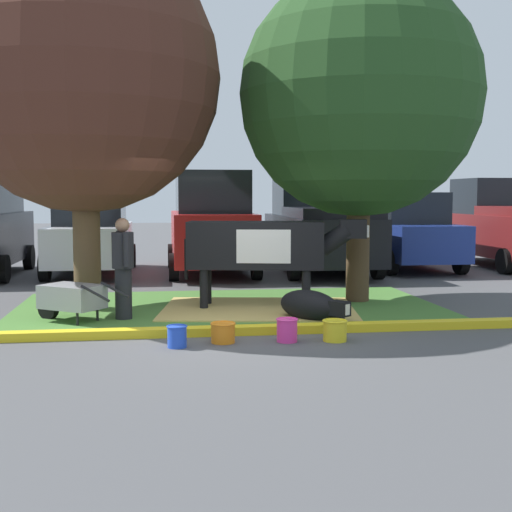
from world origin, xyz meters
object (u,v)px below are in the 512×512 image
object	(u,v)px
bucket_blue	(177,336)
sedan_blue	(406,232)
bucket_orange	(223,332)
bucket_pink	(287,330)
wheelbarrow	(71,297)
calf_lying	(311,306)
bucket_yellow	(335,330)
pickup_truck_black	(318,228)
shade_tree_left	(83,76)
hatchback_white	(91,234)
cow_holstein	(262,246)
person_handler	(123,266)
suv_dark_grey	(211,222)
shade_tree_right	(360,96)
pickup_truck_maroon	(507,226)

from	to	relation	value
bucket_blue	sedan_blue	size ratio (longest dim) A/B	0.06
bucket_orange	sedan_blue	distance (m)	10.24
bucket_pink	sedan_blue	size ratio (longest dim) A/B	0.07
wheelbarrow	bucket_blue	world-z (taller)	wheelbarrow
calf_lying	bucket_yellow	xyz separation A→B (m)	(-0.00, -1.49, -0.09)
bucket_yellow	sedan_blue	distance (m)	9.60
bucket_yellow	pickup_truck_black	bearing A→B (deg)	78.19
calf_lying	bucket_orange	world-z (taller)	calf_lying
shade_tree_left	bucket_blue	bearing A→B (deg)	-65.85
bucket_pink	hatchback_white	distance (m)	9.15
cow_holstein	person_handler	world-z (taller)	person_handler
calf_lying	bucket_pink	bearing A→B (deg)	-114.09
bucket_orange	bucket_pink	bearing A→B (deg)	-4.17
person_handler	sedan_blue	world-z (taller)	sedan_blue
shade_tree_left	person_handler	size ratio (longest dim) A/B	3.90
cow_holstein	sedan_blue	world-z (taller)	sedan_blue
cow_holstein	hatchback_white	xyz separation A→B (m)	(-3.39, 5.79, -0.10)
hatchback_white	suv_dark_grey	world-z (taller)	suv_dark_grey
wheelbarrow	bucket_orange	world-z (taller)	wheelbarrow
wheelbarrow	sedan_blue	distance (m)	10.33
bucket_yellow	pickup_truck_black	xyz separation A→B (m)	(1.75, 8.36, 0.97)
bucket_pink	sedan_blue	distance (m)	9.85
shade_tree_left	hatchback_white	size ratio (longest dim) A/B	1.41
shade_tree_left	bucket_yellow	xyz separation A→B (m)	(3.52, -3.08, -3.77)
cow_holstein	bucket_pink	world-z (taller)	cow_holstein
person_handler	bucket_yellow	xyz separation A→B (m)	(2.87, -1.99, -0.70)
bucket_blue	shade_tree_right	bearing A→B (deg)	44.89
shade_tree_left	pickup_truck_maroon	bearing A→B (deg)	28.32
shade_tree_left	bucket_pink	bearing A→B (deg)	-46.52
pickup_truck_maroon	calf_lying	bearing A→B (deg)	-134.26
cow_holstein	person_handler	distance (m)	2.43
shade_tree_right	bucket_pink	xyz separation A→B (m)	(-1.93, -3.24, -3.55)
shade_tree_right	suv_dark_grey	xyz separation A→B (m)	(-2.30, 5.00, -2.44)
pickup_truck_maroon	sedan_blue	bearing A→B (deg)	-175.28
person_handler	hatchback_white	bearing A→B (deg)	99.44
bucket_orange	bucket_yellow	size ratio (longest dim) A/B	1.01
cow_holstein	pickup_truck_maroon	size ratio (longest dim) A/B	0.57
wheelbarrow	bucket_orange	size ratio (longest dim) A/B	4.28
bucket_pink	person_handler	bearing A→B (deg)	138.90
bucket_blue	bucket_orange	world-z (taller)	bucket_blue
shade_tree_left	sedan_blue	distance (m)	9.92
calf_lying	bucket_yellow	size ratio (longest dim) A/B	3.64
cow_holstein	bucket_yellow	bearing A→B (deg)	-78.26
cow_holstein	bucket_blue	distance (m)	3.35
wheelbarrow	bucket_yellow	size ratio (longest dim) A/B	4.31
shade_tree_left	bucket_pink	distance (m)	5.62
shade_tree_left	bucket_orange	size ratio (longest dim) A/B	18.25
hatchback_white	bucket_orange	bearing A→B (deg)	-73.67
bucket_pink	cow_holstein	bearing A→B (deg)	88.45
shade_tree_right	calf_lying	distance (m)	4.11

